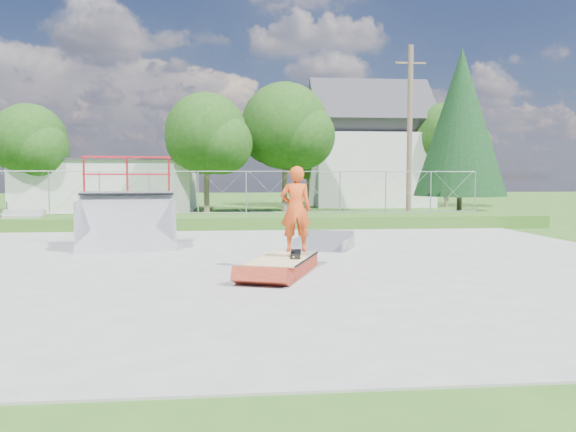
% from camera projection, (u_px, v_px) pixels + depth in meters
% --- Properties ---
extents(ground, '(120.00, 120.00, 0.00)m').
position_uv_depth(ground, '(257.00, 264.00, 13.23)').
color(ground, '#2C5618').
rests_on(ground, ground).
extents(concrete_pad, '(20.00, 16.00, 0.04)m').
position_uv_depth(concrete_pad, '(257.00, 263.00, 13.23)').
color(concrete_pad, gray).
rests_on(concrete_pad, ground).
extents(grass_berm, '(24.00, 3.00, 0.50)m').
position_uv_depth(grass_berm, '(247.00, 222.00, 22.64)').
color(grass_berm, '#2C5618').
rests_on(grass_berm, ground).
extents(grind_box, '(1.76, 2.44, 0.33)m').
position_uv_depth(grind_box, '(283.00, 266.00, 11.93)').
color(grind_box, maroon).
rests_on(grind_box, concrete_pad).
extents(quarter_pipe, '(2.97, 2.63, 2.66)m').
position_uv_depth(quarter_pipe, '(127.00, 202.00, 15.85)').
color(quarter_pipe, '#A4A7AC').
rests_on(quarter_pipe, concrete_pad).
extents(flat_bank_ramp, '(1.94, 1.99, 0.44)m').
position_uv_depth(flat_bank_ramp, '(324.00, 242.00, 15.81)').
color(flat_bank_ramp, '#A4A7AC').
rests_on(flat_bank_ramp, concrete_pad).
extents(skateboard, '(0.33, 0.82, 0.13)m').
position_uv_depth(skateboard, '(296.00, 255.00, 12.11)').
color(skateboard, black).
rests_on(skateboard, grind_box).
extents(skater, '(0.68, 0.45, 1.83)m').
position_uv_depth(skater, '(296.00, 212.00, 12.04)').
color(skater, '#D74919').
rests_on(skater, grind_box).
extents(concrete_stairs, '(1.50, 1.60, 0.80)m').
position_uv_depth(concrete_stairs, '(20.00, 221.00, 21.01)').
color(concrete_stairs, gray).
rests_on(concrete_stairs, ground).
extents(chain_link_fence, '(20.00, 0.06, 1.80)m').
position_uv_depth(chain_link_fence, '(246.00, 192.00, 23.56)').
color(chain_link_fence, '#919399').
rests_on(chain_link_fence, grass_berm).
extents(utility_building_flat, '(10.00, 6.00, 3.00)m').
position_uv_depth(utility_building_flat, '(110.00, 186.00, 34.19)').
color(utility_building_flat, '#BBBAB6').
rests_on(utility_building_flat, ground).
extents(gable_house, '(8.40, 6.08, 8.94)m').
position_uv_depth(gable_house, '(368.00, 152.00, 39.65)').
color(gable_house, '#BBBAB6').
rests_on(gable_house, ground).
extents(utility_pole, '(0.24, 0.24, 8.00)m').
position_uv_depth(utility_pole, '(410.00, 134.00, 25.59)').
color(utility_pole, brown).
rests_on(utility_pole, ground).
extents(tree_left_near, '(4.76, 4.48, 6.65)m').
position_uv_depth(tree_left_near, '(210.00, 137.00, 30.47)').
color(tree_left_near, brown).
rests_on(tree_left_near, ground).
extents(tree_center, '(5.44, 5.12, 7.60)m').
position_uv_depth(tree_center, '(290.00, 129.00, 32.83)').
color(tree_center, brown).
rests_on(tree_center, ground).
extents(tree_left_far, '(4.42, 4.16, 6.18)m').
position_uv_depth(tree_left_far, '(32.00, 143.00, 31.52)').
color(tree_left_far, brown).
rests_on(tree_left_far, ground).
extents(tree_right_far, '(5.10, 4.80, 7.12)m').
position_uv_depth(tree_right_far, '(452.00, 140.00, 37.95)').
color(tree_right_far, brown).
rests_on(tree_right_far, ground).
extents(tree_back_mid, '(4.08, 3.84, 5.70)m').
position_uv_depth(tree_back_mid, '(312.00, 155.00, 41.14)').
color(tree_back_mid, brown).
rests_on(tree_back_mid, ground).
extents(conifer_tree, '(5.04, 5.04, 9.10)m').
position_uv_depth(conifer_tree, '(461.00, 122.00, 30.92)').
color(conifer_tree, brown).
rests_on(conifer_tree, ground).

